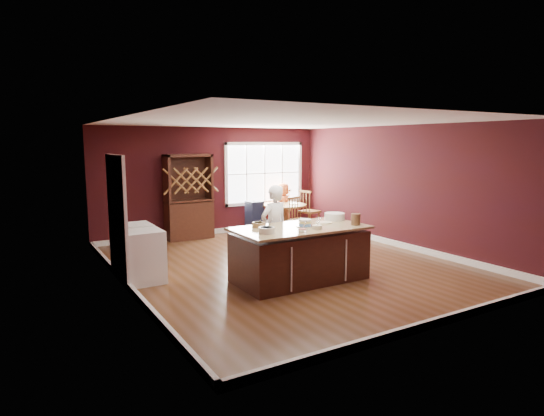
# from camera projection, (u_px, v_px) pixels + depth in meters

# --- Properties ---
(room_shell) EXTENTS (7.00, 7.00, 7.00)m
(room_shell) POSITION_uv_depth(u_px,v_px,m) (287.00, 195.00, 8.51)
(room_shell) COLOR brown
(room_shell) RESTS_ON ground
(window) EXTENTS (2.36, 0.10, 1.66)m
(window) POSITION_uv_depth(u_px,v_px,m) (264.00, 173.00, 12.20)
(window) COLOR white
(window) RESTS_ON room_shell
(doorway) EXTENTS (0.08, 1.26, 2.13)m
(doorway) POSITION_uv_depth(u_px,v_px,m) (117.00, 221.00, 7.57)
(doorway) COLOR white
(doorway) RESTS_ON room_shell
(kitchen_island) EXTENTS (2.25, 1.18, 0.92)m
(kitchen_island) POSITION_uv_depth(u_px,v_px,m) (300.00, 255.00, 7.68)
(kitchen_island) COLOR black
(kitchen_island) RESTS_ON ground
(dining_table) EXTENTS (1.14, 1.14, 0.75)m
(dining_table) POSITION_uv_depth(u_px,v_px,m) (284.00, 213.00, 11.67)
(dining_table) COLOR brown
(dining_table) RESTS_ON ground
(baker) EXTENTS (0.63, 0.47, 1.57)m
(baker) POSITION_uv_depth(u_px,v_px,m) (274.00, 228.00, 8.22)
(baker) COLOR white
(baker) RESTS_ON ground
(layer_cake) EXTENTS (0.30, 0.30, 0.12)m
(layer_cake) POSITION_uv_depth(u_px,v_px,m) (305.00, 223.00, 7.64)
(layer_cake) COLOR silver
(layer_cake) RESTS_ON kitchen_island
(bowl_blue) EXTENTS (0.25, 0.25, 0.10)m
(bowl_blue) POSITION_uv_depth(u_px,v_px,m) (267.00, 230.00, 7.07)
(bowl_blue) COLOR white
(bowl_blue) RESTS_ON kitchen_island
(bowl_yellow) EXTENTS (0.22, 0.22, 0.08)m
(bowl_yellow) POSITION_uv_depth(u_px,v_px,m) (259.00, 225.00, 7.58)
(bowl_yellow) COLOR olive
(bowl_yellow) RESTS_ON kitchen_island
(bowl_pink) EXTENTS (0.15, 0.15, 0.05)m
(bowl_pink) POSITION_uv_depth(u_px,v_px,m) (302.00, 230.00, 7.16)
(bowl_pink) COLOR silver
(bowl_pink) RESTS_ON kitchen_island
(bowl_olive) EXTENTS (0.17, 0.17, 0.06)m
(bowl_olive) POSITION_uv_depth(u_px,v_px,m) (317.00, 227.00, 7.42)
(bowl_olive) COLOR beige
(bowl_olive) RESTS_ON kitchen_island
(drinking_glass) EXTENTS (0.07, 0.07, 0.13)m
(drinking_glass) POSITION_uv_depth(u_px,v_px,m) (318.00, 221.00, 7.74)
(drinking_glass) COLOR silver
(drinking_glass) RESTS_ON kitchen_island
(dinner_plate) EXTENTS (0.28, 0.28, 0.02)m
(dinner_plate) POSITION_uv_depth(u_px,v_px,m) (323.00, 222.00, 7.97)
(dinner_plate) COLOR beige
(dinner_plate) RESTS_ON kitchen_island
(white_tub) EXTENTS (0.37, 0.37, 0.13)m
(white_tub) POSITION_uv_depth(u_px,v_px,m) (334.00, 216.00, 8.29)
(white_tub) COLOR silver
(white_tub) RESTS_ON kitchen_island
(stoneware_crock) EXTENTS (0.16, 0.16, 0.19)m
(stoneware_crock) POSITION_uv_depth(u_px,v_px,m) (356.00, 219.00, 7.78)
(stoneware_crock) COLOR brown
(stoneware_crock) RESTS_ON kitchen_island
(rug) EXTENTS (2.23, 1.77, 0.01)m
(rug) POSITION_uv_depth(u_px,v_px,m) (284.00, 233.00, 11.74)
(rug) COLOR brown
(rug) RESTS_ON ground
(chair_east) EXTENTS (0.53, 0.55, 1.09)m
(chair_east) POSITION_uv_depth(u_px,v_px,m) (310.00, 210.00, 12.13)
(chair_east) COLOR brown
(chair_east) RESTS_ON ground
(chair_south) EXTENTS (0.54, 0.52, 1.03)m
(chair_south) POSITION_uv_depth(u_px,v_px,m) (300.00, 218.00, 10.91)
(chair_south) COLOR #98562A
(chair_south) RESTS_ON ground
(chair_north) EXTENTS (0.47, 0.45, 1.07)m
(chair_north) POSITION_uv_depth(u_px,v_px,m) (280.00, 208.00, 12.48)
(chair_north) COLOR brown
(chair_north) RESTS_ON ground
(seated_woman) EXTENTS (0.73, 0.63, 1.25)m
(seated_woman) POSITION_uv_depth(u_px,v_px,m) (283.00, 206.00, 12.22)
(seated_woman) COLOR #D5632C
(seated_woman) RESTS_ON ground
(high_chair) EXTENTS (0.39, 0.39, 0.88)m
(high_chair) POSITION_uv_depth(u_px,v_px,m) (254.00, 217.00, 11.58)
(high_chair) COLOR black
(high_chair) RESTS_ON ground
(toddler) EXTENTS (0.18, 0.14, 0.26)m
(toddler) POSITION_uv_depth(u_px,v_px,m) (252.00, 202.00, 11.55)
(toddler) COLOR #8CA5BF
(toddler) RESTS_ON high_chair
(table_plate) EXTENTS (0.21, 0.21, 0.02)m
(table_plate) POSITION_uv_depth(u_px,v_px,m) (293.00, 204.00, 11.71)
(table_plate) COLOR beige
(table_plate) RESTS_ON dining_table
(table_cup) EXTENTS (0.14, 0.14, 0.09)m
(table_cup) POSITION_uv_depth(u_px,v_px,m) (276.00, 203.00, 11.61)
(table_cup) COLOR white
(table_cup) RESTS_ON dining_table
(hutch) EXTENTS (1.12, 0.46, 2.05)m
(hutch) POSITION_uv_depth(u_px,v_px,m) (189.00, 197.00, 10.92)
(hutch) COLOR black
(hutch) RESTS_ON ground
(washer) EXTENTS (0.61, 0.59, 0.88)m
(washer) POSITION_uv_depth(u_px,v_px,m) (144.00, 257.00, 7.54)
(washer) COLOR silver
(washer) RESTS_ON ground
(dryer) EXTENTS (0.61, 0.59, 0.89)m
(dryer) POSITION_uv_depth(u_px,v_px,m) (134.00, 249.00, 8.09)
(dryer) COLOR white
(dryer) RESTS_ON ground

